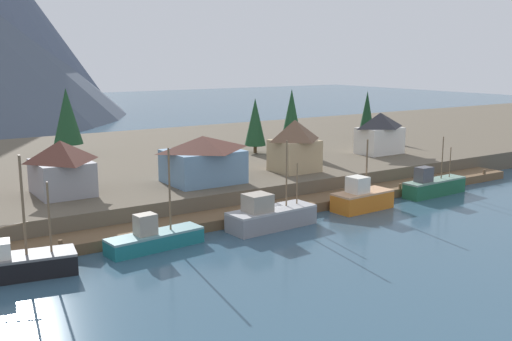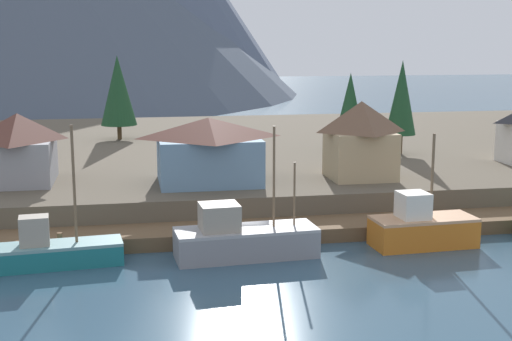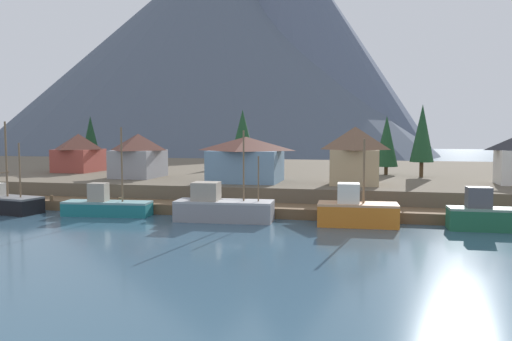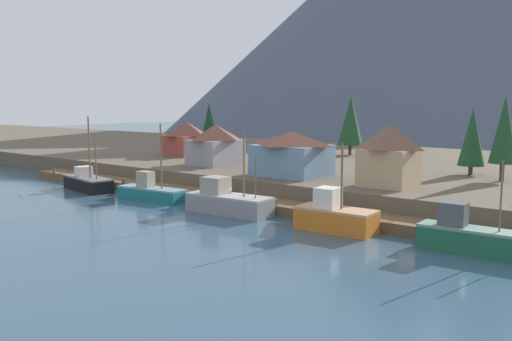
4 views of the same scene
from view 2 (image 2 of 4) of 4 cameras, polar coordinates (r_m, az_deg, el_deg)
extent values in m
cube|color=#335166|center=(67.08, -3.78, -1.81)|extent=(400.00, 400.00, 1.00)
cube|color=brown|center=(49.51, -1.37, -5.07)|extent=(80.00, 4.00, 1.00)
cylinder|color=brown|center=(47.37, -15.59, -5.82)|extent=(0.36, 0.36, 1.60)
cylinder|color=brown|center=(47.27, -5.85, -5.51)|extent=(0.36, 0.36, 1.60)
cylinder|color=brown|center=(48.51, 3.65, -5.06)|extent=(0.36, 0.36, 1.60)
cylinder|color=brown|center=(50.98, 12.44, -4.51)|extent=(0.36, 0.36, 1.60)
cube|color=brown|center=(78.48, -4.81, 1.29)|extent=(400.00, 56.00, 2.50)
cube|color=#196B70|center=(45.62, -16.28, -6.72)|extent=(8.91, 3.21, 1.24)
cube|color=#679496|center=(45.42, -16.33, -5.85)|extent=(8.91, 3.21, 0.20)
cube|color=gray|center=(45.17, -17.53, -4.68)|extent=(1.88, 1.51, 1.81)
cylinder|color=brown|center=(44.53, -14.53, -1.09)|extent=(0.18, 0.18, 7.34)
cube|color=gray|center=(45.59, -0.81, -5.98)|extent=(9.28, 3.68, 1.72)
cube|color=#9F9FA2|center=(45.33, -0.81, -4.82)|extent=(9.28, 3.68, 0.20)
cube|color=gray|center=(44.73, -2.99, -3.78)|extent=(2.57, 2.33, 1.70)
cylinder|color=brown|center=(45.00, 1.46, -0.52)|extent=(0.16, 0.16, 6.54)
cylinder|color=brown|center=(45.63, 3.13, -1.90)|extent=(0.13, 0.13, 4.17)
cube|color=#CC6B1E|center=(49.23, 13.39, -4.95)|extent=(7.12, 3.26, 1.83)
cube|color=tan|center=(48.97, 13.44, -3.81)|extent=(7.12, 3.26, 0.20)
cube|color=silver|center=(48.38, 12.62, -2.76)|extent=(2.01, 2.05, 1.75)
cylinder|color=brown|center=(48.56, 14.11, -0.40)|extent=(0.19, 0.19, 5.68)
cube|color=tan|center=(58.71, 8.46, 1.23)|extent=(5.17, 4.69, 3.88)
pyramid|color=brown|center=(58.28, 8.54, 4.34)|extent=(5.43, 4.92, 2.53)
cube|color=gray|center=(59.51, -18.61, 0.73)|extent=(5.32, 6.70, 3.50)
pyramid|color=brown|center=(59.12, -18.77, 3.40)|extent=(5.59, 7.03, 2.10)
cube|color=#6689A8|center=(56.46, -3.84, 0.84)|extent=(7.98, 6.61, 3.67)
pyramid|color=brown|center=(56.07, -3.88, 3.50)|extent=(8.38, 6.95, 1.60)
cylinder|color=#4C3823|center=(73.68, 7.56, 2.06)|extent=(0.50, 0.50, 1.13)
cone|color=#194223|center=(73.20, 7.63, 5.17)|extent=(3.13, 3.13, 6.92)
cylinder|color=#4C3823|center=(72.27, 11.58, 2.11)|extent=(0.50, 0.50, 1.98)
cone|color=#194223|center=(71.75, 11.72, 5.81)|extent=(3.00, 3.00, 7.40)
cylinder|color=#4C3823|center=(82.85, -11.00, 3.07)|extent=(0.50, 0.50, 1.66)
cone|color=#194223|center=(82.38, -11.12, 6.40)|extent=(4.11, 4.11, 7.97)
camera|label=1|loc=(25.37, -108.18, 2.99)|focal=41.81mm
camera|label=3|loc=(21.48, 82.89, -13.90)|focal=35.68mm
camera|label=4|loc=(43.65, 75.88, -0.88)|focal=38.53mm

